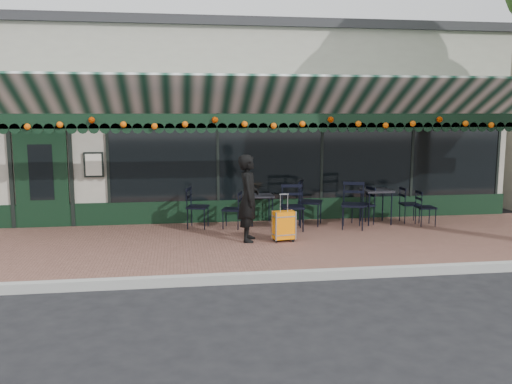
{
  "coord_description": "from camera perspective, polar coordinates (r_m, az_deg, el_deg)",
  "views": [
    {
      "loc": [
        -1.9,
        -8.14,
        2.62
      ],
      "look_at": [
        -0.48,
        1.6,
        1.17
      ],
      "focal_mm": 38.0,
      "sensor_mm": 36.0,
      "label": 1
    }
  ],
  "objects": [
    {
      "name": "suitcase",
      "position": [
        10.47,
        2.95,
        -3.56
      ],
      "size": [
        0.44,
        0.29,
        0.92
      ],
      "rotation": [
        0.0,
        0.0,
        0.18
      ],
      "color": "orange",
      "rests_on": "sidewalk"
    },
    {
      "name": "chair_b_front",
      "position": [
        11.45,
        3.87,
        -1.63
      ],
      "size": [
        0.53,
        0.53,
        0.97
      ],
      "primitive_type": null,
      "rotation": [
        0.0,
        0.0,
        -0.09
      ],
      "color": "black",
      "rests_on": "sidewalk"
    },
    {
      "name": "woman",
      "position": [
        10.41,
        -0.78,
        -0.65
      ],
      "size": [
        0.5,
        0.67,
        1.68
      ],
      "primitive_type": "imported",
      "rotation": [
        0.0,
        0.0,
        1.39
      ],
      "color": "black",
      "rests_on": "sidewalk"
    },
    {
      "name": "cafe_table_a",
      "position": [
        12.4,
        12.56,
        -0.1
      ],
      "size": [
        0.62,
        0.62,
        0.77
      ],
      "color": "black",
      "rests_on": "sidewalk"
    },
    {
      "name": "restaurant_building",
      "position": [
        16.09,
        -1.53,
        7.11
      ],
      "size": [
        12.0,
        9.6,
        4.5
      ],
      "color": "#9F9A8A",
      "rests_on": "ground"
    },
    {
      "name": "chair_a_left",
      "position": [
        12.29,
        11.21,
        -1.38
      ],
      "size": [
        0.49,
        0.49,
        0.85
      ],
      "primitive_type": null,
      "rotation": [
        0.0,
        0.0,
        -1.39
      ],
      "color": "black",
      "rests_on": "sidewalk"
    },
    {
      "name": "chair_a_right",
      "position": [
        12.74,
        15.88,
        -1.28
      ],
      "size": [
        0.43,
        0.43,
        0.81
      ],
      "primitive_type": null,
      "rotation": [
        0.0,
        0.0,
        1.52
      ],
      "color": "black",
      "rests_on": "sidewalk"
    },
    {
      "name": "chair_a_extra",
      "position": [
        12.5,
        17.44,
        -1.6
      ],
      "size": [
        0.41,
        0.41,
        0.78
      ],
      "primitive_type": null,
      "rotation": [
        0.0,
        0.0,
        1.53
      ],
      "color": "black",
      "rests_on": "sidewalk"
    },
    {
      "name": "chair_a_front",
      "position": [
        11.77,
        10.18,
        -1.39
      ],
      "size": [
        0.64,
        0.64,
        1.01
      ],
      "primitive_type": null,
      "rotation": [
        0.0,
        0.0,
        -0.34
      ],
      "color": "black",
      "rests_on": "sidewalk"
    },
    {
      "name": "chair_b_right",
      "position": [
        12.03,
        5.73,
        -1.09
      ],
      "size": [
        0.66,
        0.66,
        1.01
      ],
      "primitive_type": null,
      "rotation": [
        0.0,
        0.0,
        1.17
      ],
      "color": "black",
      "rests_on": "sidewalk"
    },
    {
      "name": "cafe_table_b",
      "position": [
        12.02,
        0.52,
        -0.62
      ],
      "size": [
        0.54,
        0.54,
        0.66
      ],
      "color": "black",
      "rests_on": "sidewalk"
    },
    {
      "name": "ground",
      "position": [
        8.76,
        4.68,
        -9.07
      ],
      "size": [
        80.0,
        80.0,
        0.0
      ],
      "primitive_type": "plane",
      "color": "black",
      "rests_on": "ground"
    },
    {
      "name": "curb",
      "position": [
        8.66,
        4.81,
        -8.75
      ],
      "size": [
        18.0,
        0.16,
        0.15
      ],
      "primitive_type": "cube",
      "color": "#9E9E99",
      "rests_on": "ground"
    },
    {
      "name": "sidewalk",
      "position": [
        10.63,
        2.26,
        -5.5
      ],
      "size": [
        18.0,
        4.0,
        0.15
      ],
      "primitive_type": "cube",
      "color": "brown",
      "rests_on": "ground"
    },
    {
      "name": "chair_b_left",
      "position": [
        11.65,
        -2.55,
        -1.88
      ],
      "size": [
        0.5,
        0.5,
        0.8
      ],
      "primitive_type": null,
      "rotation": [
        0.0,
        0.0,
        -1.87
      ],
      "color": "black",
      "rests_on": "sidewalk"
    },
    {
      "name": "chair_solo",
      "position": [
        11.73,
        -6.15,
        -1.62
      ],
      "size": [
        0.55,
        0.55,
        0.89
      ],
      "primitive_type": null,
      "rotation": [
        0.0,
        0.0,
        1.3
      ],
      "color": "black",
      "rests_on": "sidewalk"
    }
  ]
}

